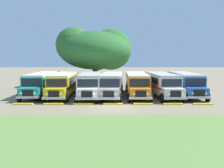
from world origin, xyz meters
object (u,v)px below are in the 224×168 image
object	(u,v)px
parked_bus_slot_1	(63,83)
parked_bus_slot_3	(111,83)
parked_bus_slot_2	(89,83)
parked_bus_slot_6	(184,83)
parked_bus_slot_0	(41,83)
parked_bus_slot_4	(136,83)
parked_bus_slot_5	(160,83)
broad_shade_tree	(95,50)

from	to	relation	value
parked_bus_slot_1	parked_bus_slot_3	distance (m)	6.16
parked_bus_slot_2	parked_bus_slot_6	bearing A→B (deg)	91.42
parked_bus_slot_0	parked_bus_slot_4	size ratio (longest dim) A/B	1.00
parked_bus_slot_1	parked_bus_slot_5	distance (m)	12.43
parked_bus_slot_1	parked_bus_slot_3	size ratio (longest dim) A/B	1.00
parked_bus_slot_3	parked_bus_slot_2	bearing A→B (deg)	-84.60
parked_bus_slot_3	parked_bus_slot_5	bearing A→B (deg)	94.86
parked_bus_slot_6	broad_shade_tree	xyz separation A→B (m)	(-12.22, 11.04, 4.60)
parked_bus_slot_6	broad_shade_tree	distance (m)	17.10
parked_bus_slot_0	parked_bus_slot_6	bearing A→B (deg)	87.75
parked_bus_slot_3	broad_shade_tree	distance (m)	12.85
parked_bus_slot_5	parked_bus_slot_6	world-z (taller)	same
parked_bus_slot_2	parked_bus_slot_0	bearing A→B (deg)	-98.98
parked_bus_slot_2	parked_bus_slot_4	bearing A→B (deg)	90.77
parked_bus_slot_1	parked_bus_slot_6	distance (m)	15.62
parked_bus_slot_0	parked_bus_slot_5	distance (m)	15.36
parked_bus_slot_0	parked_bus_slot_3	xyz separation A→B (m)	(9.07, -0.69, 0.00)
parked_bus_slot_2	broad_shade_tree	bearing A→B (deg)	178.06
parked_bus_slot_5	broad_shade_tree	bearing A→B (deg)	-144.41
parked_bus_slot_1	parked_bus_slot_6	bearing A→B (deg)	90.15
parked_bus_slot_5	broad_shade_tree	size ratio (longest dim) A/B	0.84
parked_bus_slot_4	broad_shade_tree	size ratio (longest dim) A/B	0.84
parked_bus_slot_1	parked_bus_slot_0	bearing A→B (deg)	-102.12
parked_bus_slot_6	broad_shade_tree	world-z (taller)	broad_shade_tree
parked_bus_slot_0	parked_bus_slot_6	distance (m)	18.52
parked_bus_slot_2	parked_bus_slot_4	distance (m)	5.92
parked_bus_slot_1	parked_bus_slot_4	distance (m)	9.31
parked_bus_slot_2	broad_shade_tree	xyz separation A→B (m)	(-0.00, 11.76, 4.60)
parked_bus_slot_3	broad_shade_tree	xyz separation A→B (m)	(-2.76, 11.67, 4.60)
parked_bus_slot_4	parked_bus_slot_6	xyz separation A→B (m)	(6.30, 0.44, 0.00)
parked_bus_slot_2	parked_bus_slot_5	distance (m)	9.04
broad_shade_tree	parked_bus_slot_4	bearing A→B (deg)	-62.71
parked_bus_slot_0	parked_bus_slot_4	distance (m)	12.23
parked_bus_slot_0	parked_bus_slot_1	xyz separation A→B (m)	(2.91, -0.54, 0.00)
parked_bus_slot_1	parked_bus_slot_6	world-z (taller)	same
parked_bus_slot_3	parked_bus_slot_6	distance (m)	9.48
parked_bus_slot_5	parked_bus_slot_6	distance (m)	3.22
parked_bus_slot_1	parked_bus_slot_5	size ratio (longest dim) A/B	1.00
parked_bus_slot_5	parked_bus_slot_6	bearing A→B (deg)	96.36
parked_bus_slot_6	broad_shade_tree	size ratio (longest dim) A/B	0.85
parked_bus_slot_5	parked_bus_slot_6	size ratio (longest dim) A/B	1.00
parked_bus_slot_4	parked_bus_slot_0	bearing A→B (deg)	-90.31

